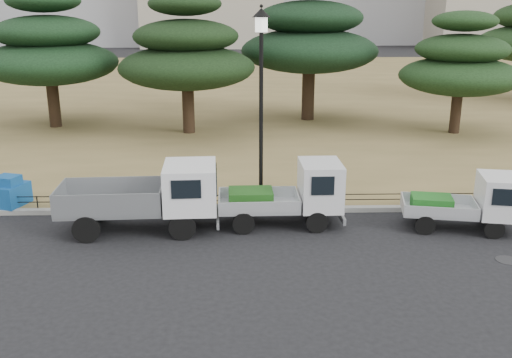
{
  "coord_description": "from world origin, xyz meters",
  "views": [
    {
      "loc": [
        -0.41,
        -14.66,
        6.37
      ],
      "look_at": [
        0.0,
        2.0,
        1.3
      ],
      "focal_mm": 40.0,
      "sensor_mm": 36.0,
      "label": 1
    }
  ],
  "objects_px": {
    "street_lamp": "(261,76)",
    "tarp_pile": "(3,192)",
    "truck_large": "(149,194)",
    "truck_kei_front": "(290,194)",
    "truck_kei_rear": "(469,202)"
  },
  "relations": [
    {
      "from": "truck_kei_front",
      "to": "tarp_pile",
      "type": "distance_m",
      "value": 9.41
    },
    {
      "from": "truck_large",
      "to": "tarp_pile",
      "type": "distance_m",
      "value": 5.49
    },
    {
      "from": "truck_large",
      "to": "tarp_pile",
      "type": "relative_size",
      "value": 2.64
    },
    {
      "from": "truck_kei_rear",
      "to": "street_lamp",
      "type": "bearing_deg",
      "value": 173.09
    },
    {
      "from": "truck_kei_front",
      "to": "tarp_pile",
      "type": "height_order",
      "value": "truck_kei_front"
    },
    {
      "from": "truck_large",
      "to": "truck_kei_front",
      "type": "relative_size",
      "value": 1.26
    },
    {
      "from": "truck_kei_front",
      "to": "truck_kei_rear",
      "type": "bearing_deg",
      "value": -7.34
    },
    {
      "from": "street_lamp",
      "to": "tarp_pile",
      "type": "distance_m",
      "value": 9.23
    },
    {
      "from": "street_lamp",
      "to": "tarp_pile",
      "type": "bearing_deg",
      "value": 178.17
    },
    {
      "from": "tarp_pile",
      "to": "truck_kei_front",
      "type": "bearing_deg",
      "value": -10.0
    },
    {
      "from": "truck_large",
      "to": "truck_kei_front",
      "type": "xyz_separation_m",
      "value": [
        4.17,
        0.36,
        -0.14
      ]
    },
    {
      "from": "street_lamp",
      "to": "tarp_pile",
      "type": "xyz_separation_m",
      "value": [
        -8.42,
        0.27,
        -3.77
      ]
    },
    {
      "from": "truck_kei_rear",
      "to": "street_lamp",
      "type": "distance_m",
      "value": 7.23
    },
    {
      "from": "tarp_pile",
      "to": "truck_large",
      "type": "bearing_deg",
      "value": -21.41
    },
    {
      "from": "tarp_pile",
      "to": "truck_kei_rear",
      "type": "bearing_deg",
      "value": -8.56
    }
  ]
}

